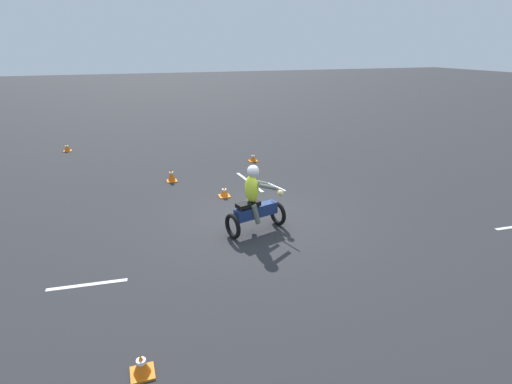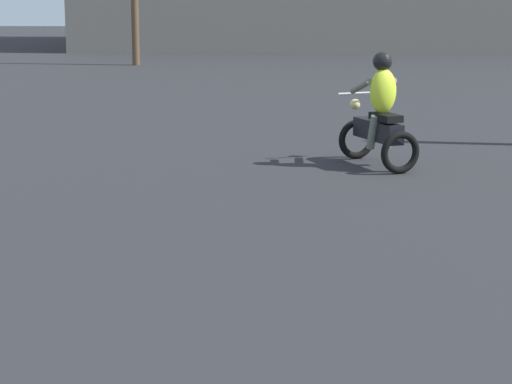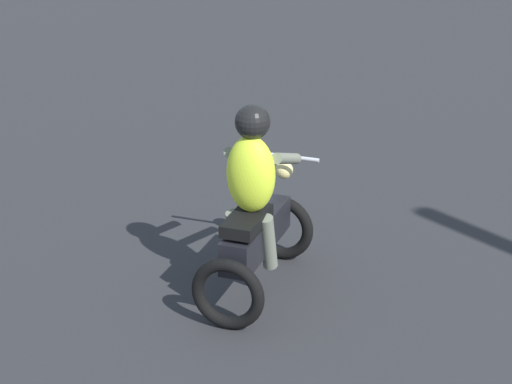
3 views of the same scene
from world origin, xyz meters
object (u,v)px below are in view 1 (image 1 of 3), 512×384
(traffic_cone_far_right, at_px, (172,175))
(traffic_cone_far_center, at_px, (141,365))
(traffic_cone_mid_left, at_px, (67,148))
(traffic_cone_mid_center, at_px, (253,158))
(motorcycle_rider_foreground, at_px, (255,203))
(traffic_cone_far_left, at_px, (224,192))

(traffic_cone_far_right, height_order, traffic_cone_far_center, traffic_cone_far_right)
(traffic_cone_mid_left, relative_size, traffic_cone_far_center, 1.02)
(traffic_cone_mid_center, bearing_deg, motorcycle_rider_foreground, 161.44)
(traffic_cone_mid_center, height_order, traffic_cone_mid_left, traffic_cone_mid_left)
(traffic_cone_mid_center, xyz_separation_m, traffic_cone_far_right, (-1.40, 3.29, 0.06))
(traffic_cone_mid_left, xyz_separation_m, traffic_cone_far_left, (-7.39, -4.84, -0.01))
(traffic_cone_mid_left, bearing_deg, traffic_cone_far_right, -146.76)
(traffic_cone_far_right, xyz_separation_m, traffic_cone_far_left, (-1.93, -1.26, -0.07))
(traffic_cone_mid_center, bearing_deg, traffic_cone_far_right, 112.99)
(traffic_cone_far_right, distance_m, traffic_cone_far_center, 8.26)
(traffic_cone_far_left, bearing_deg, motorcycle_rider_foreground, -178.23)
(traffic_cone_mid_center, distance_m, traffic_cone_mid_left, 7.99)
(motorcycle_rider_foreground, relative_size, traffic_cone_far_center, 5.19)
(traffic_cone_far_center, xyz_separation_m, traffic_cone_far_left, (6.18, -2.81, -0.00))
(traffic_cone_mid_left, distance_m, traffic_cone_far_left, 8.83)
(traffic_cone_mid_center, distance_m, traffic_cone_far_center, 10.68)
(traffic_cone_mid_left, distance_m, traffic_cone_far_right, 6.53)
(motorcycle_rider_foreground, relative_size, traffic_cone_mid_center, 5.19)
(traffic_cone_far_center, relative_size, traffic_cone_far_left, 1.00)
(traffic_cone_mid_center, height_order, traffic_cone_far_right, traffic_cone_far_right)
(traffic_cone_far_center, bearing_deg, traffic_cone_far_right, -10.86)
(motorcycle_rider_foreground, bearing_deg, traffic_cone_mid_center, 146.05)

